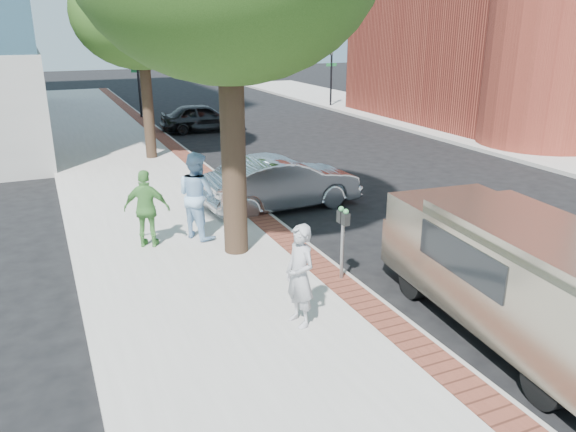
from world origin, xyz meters
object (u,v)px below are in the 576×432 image
person_green (147,209)px  van (512,269)px  person_officer (197,195)px  parking_meter (343,228)px  sedan_silver (281,183)px  bg_car (202,117)px  person_gray (300,276)px

person_green → van: 7.63m
person_officer → parking_meter: bearing=-176.7°
parking_meter → van: van is taller
person_green → sedan_silver: (4.01, 1.74, -0.30)m
person_officer → bg_car: 14.76m
person_officer → sedan_silver: 3.28m
van → person_green: bearing=134.9°
sedan_silver → parking_meter: bearing=166.3°
sedan_silver → van: (0.86, -7.61, 0.36)m
parking_meter → person_green: person_green is taller
person_green → parking_meter: bearing=159.4°
person_green → person_gray: bearing=135.5°
bg_car → van: bearing=-176.9°
parking_meter → bg_car: size_ratio=0.37×
person_officer → person_green: bearing=69.5°
sedan_silver → van: bearing=-177.3°
person_gray → van: size_ratio=0.31×
bg_car → sedan_silver: bearing=178.4°
bg_car → parking_meter: bearing=177.2°
bg_car → van: van is taller
parking_meter → person_green: (-3.13, 3.29, -0.17)m
sedan_silver → van: size_ratio=0.80×
van → person_gray: bearing=163.1°
bg_car → van: size_ratio=0.71×
person_officer → bg_car: size_ratio=0.51×
person_gray → person_green: size_ratio=0.99×
person_green → bg_car: 15.24m
person_gray → person_green: person_green is taller
person_gray → van: bearing=57.7°
parking_meter → sedan_silver: parking_meter is taller
parking_meter → bg_car: bearing=83.0°
person_officer → bg_car: bearing=-42.5°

